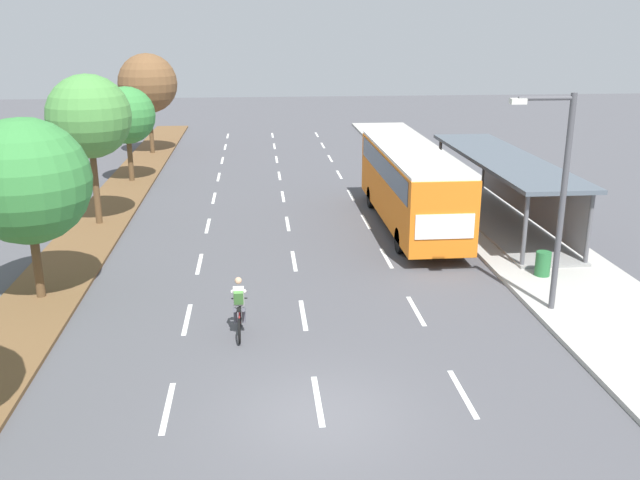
{
  "coord_description": "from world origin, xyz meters",
  "views": [
    {
      "loc": [
        -1.28,
        -13.74,
        8.54
      ],
      "look_at": [
        0.86,
        9.42,
        1.2
      ],
      "focal_mm": 38.94,
      "sensor_mm": 36.0,
      "label": 1
    }
  ],
  "objects_px": {
    "median_tree_third": "(89,117)",
    "trash_bin": "(543,264)",
    "streetlight": "(558,189)",
    "median_tree_second": "(27,181)",
    "bus_shelter": "(508,183)",
    "median_tree_fourth": "(127,116)",
    "bus": "(411,180)",
    "cyclist": "(239,309)",
    "median_tree_fifth": "(148,83)"
  },
  "relations": [
    {
      "from": "bus",
      "to": "cyclist",
      "type": "bearing_deg",
      "value": -124.69
    },
    {
      "from": "trash_bin",
      "to": "streetlight",
      "type": "bearing_deg",
      "value": -110.2
    },
    {
      "from": "cyclist",
      "to": "median_tree_fifth",
      "type": "relative_size",
      "value": 0.28
    },
    {
      "from": "bus_shelter",
      "to": "median_tree_fourth",
      "type": "xyz_separation_m",
      "value": [
        -17.75,
        9.98,
        1.83
      ]
    },
    {
      "from": "median_tree_fourth",
      "to": "bus",
      "type": "bearing_deg",
      "value": -36.54
    },
    {
      "from": "median_tree_fourth",
      "to": "streetlight",
      "type": "bearing_deg",
      "value": -51.39
    },
    {
      "from": "median_tree_third",
      "to": "trash_bin",
      "type": "height_order",
      "value": "median_tree_third"
    },
    {
      "from": "bus_shelter",
      "to": "median_tree_second",
      "type": "distance_m",
      "value": 19.29
    },
    {
      "from": "median_tree_fourth",
      "to": "median_tree_fifth",
      "type": "bearing_deg",
      "value": 90.17
    },
    {
      "from": "median_tree_third",
      "to": "median_tree_fifth",
      "type": "bearing_deg",
      "value": 90.03
    },
    {
      "from": "median_tree_second",
      "to": "median_tree_third",
      "type": "relative_size",
      "value": 0.9
    },
    {
      "from": "bus_shelter",
      "to": "median_tree_second",
      "type": "relative_size",
      "value": 2.22
    },
    {
      "from": "median_tree_third",
      "to": "trash_bin",
      "type": "distance_m",
      "value": 19.06
    },
    {
      "from": "bus",
      "to": "median_tree_fourth",
      "type": "relative_size",
      "value": 2.2
    },
    {
      "from": "bus",
      "to": "cyclist",
      "type": "xyz_separation_m",
      "value": [
        -7.14,
        -10.32,
        -1.28
      ]
    },
    {
      "from": "median_tree_fifth",
      "to": "trash_bin",
      "type": "xyz_separation_m",
      "value": [
        16.69,
        -25.31,
        -4.11
      ]
    },
    {
      "from": "median_tree_second",
      "to": "median_tree_third",
      "type": "height_order",
      "value": "median_tree_third"
    },
    {
      "from": "median_tree_second",
      "to": "median_tree_fourth",
      "type": "relative_size",
      "value": 1.12
    },
    {
      "from": "bus",
      "to": "cyclist",
      "type": "height_order",
      "value": "bus"
    },
    {
      "from": "trash_bin",
      "to": "bus_shelter",
      "type": "bearing_deg",
      "value": 80.96
    },
    {
      "from": "cyclist",
      "to": "median_tree_fifth",
      "type": "height_order",
      "value": "median_tree_fifth"
    },
    {
      "from": "median_tree_third",
      "to": "streetlight",
      "type": "distance_m",
      "value": 19.17
    },
    {
      "from": "streetlight",
      "to": "trash_bin",
      "type": "height_order",
      "value": "streetlight"
    },
    {
      "from": "cyclist",
      "to": "streetlight",
      "type": "xyz_separation_m",
      "value": [
        9.31,
        0.72,
        3.1
      ]
    },
    {
      "from": "median_tree_third",
      "to": "streetlight",
      "type": "height_order",
      "value": "streetlight"
    },
    {
      "from": "median_tree_fourth",
      "to": "streetlight",
      "type": "height_order",
      "value": "streetlight"
    },
    {
      "from": "median_tree_fifth",
      "to": "trash_bin",
      "type": "relative_size",
      "value": 7.64
    },
    {
      "from": "median_tree_second",
      "to": "median_tree_fourth",
      "type": "height_order",
      "value": "median_tree_second"
    },
    {
      "from": "median_tree_second",
      "to": "bus_shelter",
      "type": "bearing_deg",
      "value": 21.7
    },
    {
      "from": "cyclist",
      "to": "streetlight",
      "type": "height_order",
      "value": "streetlight"
    },
    {
      "from": "streetlight",
      "to": "median_tree_third",
      "type": "bearing_deg",
      "value": 144.81
    },
    {
      "from": "bus_shelter",
      "to": "streetlight",
      "type": "distance_m",
      "value": 10.03
    },
    {
      "from": "bus",
      "to": "trash_bin",
      "type": "bearing_deg",
      "value": -64.77
    },
    {
      "from": "bus",
      "to": "median_tree_third",
      "type": "relative_size",
      "value": 1.77
    },
    {
      "from": "median_tree_fourth",
      "to": "bus_shelter",
      "type": "bearing_deg",
      "value": -29.36
    },
    {
      "from": "median_tree_fourth",
      "to": "trash_bin",
      "type": "bearing_deg",
      "value": -45.18
    },
    {
      "from": "median_tree_third",
      "to": "bus",
      "type": "bearing_deg",
      "value": -6.1
    },
    {
      "from": "bus",
      "to": "median_tree_fourth",
      "type": "height_order",
      "value": "median_tree_fourth"
    },
    {
      "from": "bus",
      "to": "streetlight",
      "type": "relative_size",
      "value": 1.74
    },
    {
      "from": "median_tree_fifth",
      "to": "trash_bin",
      "type": "height_order",
      "value": "median_tree_fifth"
    },
    {
      "from": "streetlight",
      "to": "bus_shelter",
      "type": "bearing_deg",
      "value": 77.58
    },
    {
      "from": "bus",
      "to": "median_tree_fifth",
      "type": "xyz_separation_m",
      "value": [
        -13.49,
        18.52,
        2.62
      ]
    },
    {
      "from": "median_tree_fifth",
      "to": "streetlight",
      "type": "relative_size",
      "value": 1.0
    },
    {
      "from": "median_tree_third",
      "to": "trash_bin",
      "type": "bearing_deg",
      "value": -26.27
    },
    {
      "from": "cyclist",
      "to": "median_tree_second",
      "type": "relative_size",
      "value": 0.32
    },
    {
      "from": "median_tree_third",
      "to": "streetlight",
      "type": "bearing_deg",
      "value": -35.19
    },
    {
      "from": "median_tree_fourth",
      "to": "streetlight",
      "type": "relative_size",
      "value": 0.79
    },
    {
      "from": "bus",
      "to": "trash_bin",
      "type": "height_order",
      "value": "bus"
    },
    {
      "from": "median_tree_second",
      "to": "cyclist",
      "type": "bearing_deg",
      "value": -26.69
    },
    {
      "from": "bus_shelter",
      "to": "cyclist",
      "type": "relative_size",
      "value": 6.96
    }
  ]
}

